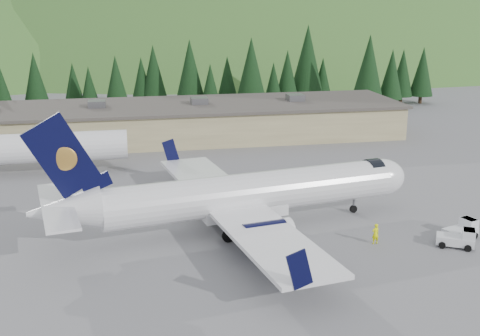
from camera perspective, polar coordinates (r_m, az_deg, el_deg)
name	(u,v)px	position (r m, az deg, el deg)	size (l,w,h in m)	color
ground	(252,227)	(56.19, 1.18, -5.57)	(600.00, 600.00, 0.00)	slate
airliner	(242,195)	(54.75, 0.18, -2.62)	(35.85, 33.80, 11.91)	white
second_airliner	(8,148)	(76.34, -21.15, 1.75)	(27.50, 11.00, 10.05)	white
baggage_tug_a	(463,229)	(57.10, 20.35, -5.48)	(3.35, 2.54, 1.62)	silver
baggage_tug_b	(459,239)	(54.84, 20.06, -6.31)	(3.46, 2.93, 1.65)	silver
terminal_building	(166,121)	(91.09, -7.00, 4.41)	(71.00, 17.00, 6.10)	#93875D
ramp_worker	(375,234)	(53.41, 12.72, -6.10)	(0.67, 0.44, 1.83)	#F4FE03
tree_line	(131,73)	(113.21, -10.28, 8.87)	(113.20, 18.19, 14.36)	black
hills	(269,224)	(285.75, 2.75, -5.35)	(614.00, 330.00, 300.00)	#2A531D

